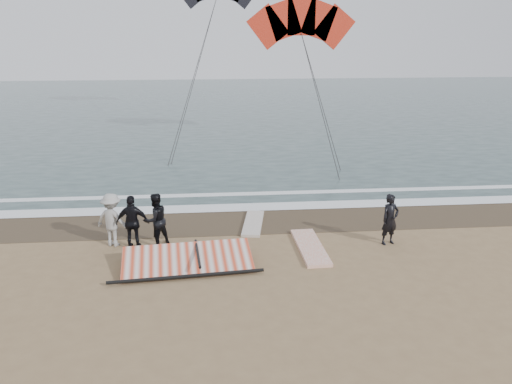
% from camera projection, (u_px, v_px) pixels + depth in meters
% --- Properties ---
extents(ground, '(120.00, 120.00, 0.00)m').
position_uv_depth(ground, '(302.00, 276.00, 14.39)').
color(ground, '#8C704C').
rests_on(ground, ground).
extents(sea, '(120.00, 54.00, 0.02)m').
position_uv_depth(sea, '(239.00, 107.00, 45.63)').
color(sea, '#233838').
rests_on(sea, ground).
extents(wet_sand, '(120.00, 2.80, 0.01)m').
position_uv_depth(wet_sand, '(281.00, 219.00, 18.65)').
color(wet_sand, '#4C3D2B').
rests_on(wet_sand, ground).
extents(foam_near, '(120.00, 0.90, 0.01)m').
position_uv_depth(foam_near, '(276.00, 206.00, 19.97)').
color(foam_near, white).
rests_on(foam_near, sea).
extents(foam_far, '(120.00, 0.45, 0.01)m').
position_uv_depth(foam_far, '(271.00, 193.00, 21.58)').
color(foam_far, white).
rests_on(foam_far, sea).
extents(man_main, '(0.72, 0.59, 1.71)m').
position_uv_depth(man_main, '(390.00, 219.00, 16.30)').
color(man_main, black).
rests_on(man_main, ground).
extents(board_white, '(0.85, 2.81, 0.11)m').
position_uv_depth(board_white, '(310.00, 247.00, 16.14)').
color(board_white, white).
rests_on(board_white, ground).
extents(board_cream, '(1.02, 2.47, 0.10)m').
position_uv_depth(board_cream, '(253.00, 223.00, 18.14)').
color(board_cream, beige).
rests_on(board_cream, ground).
extents(trio_cluster, '(2.61, 1.16, 1.80)m').
position_uv_depth(trio_cluster, '(132.00, 221.00, 16.10)').
color(trio_cluster, black).
rests_on(trio_cluster, ground).
extents(sail_rig, '(4.42, 2.06, 0.50)m').
position_uv_depth(sail_rig, '(186.00, 259.00, 14.96)').
color(sail_rig, black).
rests_on(sail_rig, ground).
extents(kite_red, '(7.05, 4.19, 10.49)m').
position_uv_depth(kite_red, '(301.00, 27.00, 28.97)').
color(kite_red, red).
rests_on(kite_red, ground).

